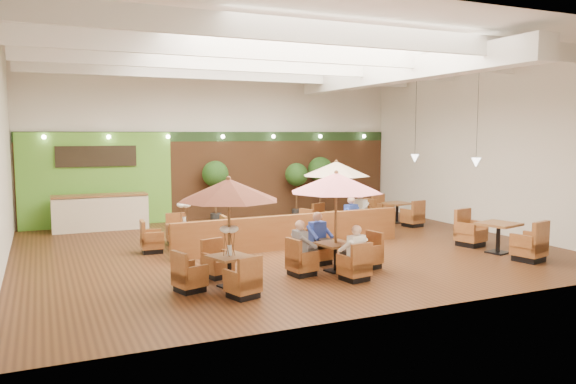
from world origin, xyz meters
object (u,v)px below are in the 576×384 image
service_counter (101,212)px  table_2 (336,183)px  table_0 (227,208)px  diner_0 (355,247)px  table_1 (336,202)px  diner_2 (302,242)px  diner_3 (350,213)px  diner_1 (319,233)px  booth_divider (293,232)px  topiary_2 (320,172)px  table_5 (391,214)px  topiary_0 (215,176)px  table_4 (498,238)px  diner_4 (359,208)px  table_3 (184,235)px  topiary_1 (297,177)px

service_counter → table_2: (6.76, -3.71, 1.03)m
table_0 → diner_0: table_0 is taller
table_1 → table_0: bearing=175.5°
diner_2 → diner_3: bearing=136.9°
diner_1 → diner_3: 3.55m
booth_divider → diner_1: size_ratio=8.41×
table_2 → topiary_2: size_ratio=1.07×
table_5 → diner_2: bearing=-148.8°
table_2 → diner_0: (-2.39, -5.18, -0.87)m
topiary_0 → table_4: bearing=-57.2°
table_0 → table_2: table_2 is taller
table_2 → service_counter: bearing=131.2°
table_4 → booth_divider: bearing=135.8°
booth_divider → table_5: booth_divider is taller
table_1 → table_4: bearing=-9.8°
service_counter → diner_4: size_ratio=3.59×
table_3 → diner_0: size_ratio=3.08×
diner_1 → diner_4: bearing=-144.6°
diner_0 → table_4: bearing=-3.5°
diner_0 → booth_divider: bearing=74.0°
diner_4 → topiary_1: bearing=-17.4°
booth_divider → service_counter: bearing=128.1°
table_5 → diner_4: 2.22m
table_2 → diner_2: table_2 is taller
table_5 → table_0: bearing=-154.9°
topiary_0 → diner_2: (-0.46, -8.24, -0.88)m
table_3 → topiary_2: size_ratio=1.04×
table_3 → diner_1: (2.60, -2.94, 0.35)m
table_1 → diner_2: 1.21m
table_4 → diner_1: size_ratio=3.55×
table_3 → table_4: (7.51, -3.79, -0.02)m
table_3 → diner_3: 5.01m
table_4 → diner_1: (-4.91, 0.85, 0.37)m
table_1 → diner_3: bearing=45.7°
table_5 → diner_1: bearing=-149.4°
service_counter → table_5: size_ratio=1.19×
diner_0 → diner_4: diner_4 is taller
topiary_2 → diner_3: topiary_2 is taller
table_0 → diner_4: size_ratio=2.83×
table_4 → diner_4: size_ratio=3.45×
topiary_2 → diner_0: 9.91m
table_1 → service_counter: bearing=108.7°
table_4 → topiary_2: 8.40m
table_4 → table_5: (0.26, 5.35, -0.05)m
topiary_2 → diner_4: topiary_2 is taller
table_0 → diner_0: (2.68, -0.60, -0.91)m
table_0 → diner_1: table_0 is taller
table_0 → table_4: (7.58, 0.25, -1.26)m
service_counter → table_4: service_counter is taller
diner_2 → booth_divider: bearing=159.6°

